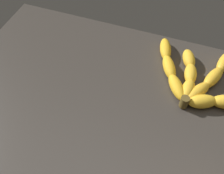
# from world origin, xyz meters

# --- Properties ---
(ground_plane) EXTENTS (0.89, 0.62, 0.04)m
(ground_plane) POSITION_xyz_m (0.00, 0.00, -0.02)
(ground_plane) COLOR #38332D
(banana_bunch) EXTENTS (0.28, 0.22, 0.03)m
(banana_bunch) POSITION_xyz_m (0.14, 0.16, 0.02)
(banana_bunch) COLOR gold
(banana_bunch) RESTS_ON ground_plane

